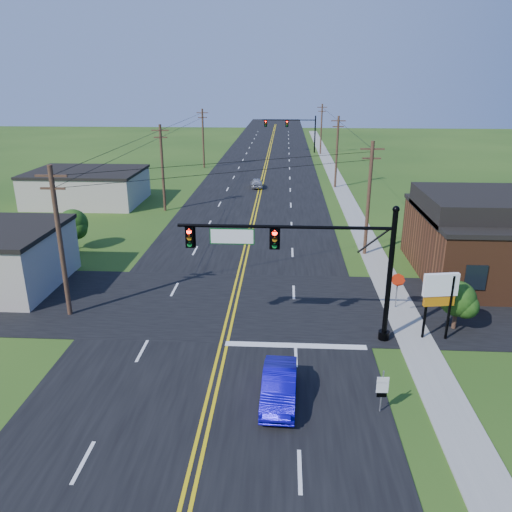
# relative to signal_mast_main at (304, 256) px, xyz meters

# --- Properties ---
(ground) EXTENTS (260.00, 260.00, 0.00)m
(ground) POSITION_rel_signal_mast_main_xyz_m (-4.34, -8.00, -4.75)
(ground) COLOR #224413
(ground) RESTS_ON ground
(road_main) EXTENTS (16.00, 220.00, 0.04)m
(road_main) POSITION_rel_signal_mast_main_xyz_m (-4.34, 42.00, -4.73)
(road_main) COLOR black
(road_main) RESTS_ON ground
(road_cross) EXTENTS (70.00, 10.00, 0.04)m
(road_cross) POSITION_rel_signal_mast_main_xyz_m (-4.34, 4.00, -4.73)
(road_cross) COLOR black
(road_cross) RESTS_ON ground
(sidewalk) EXTENTS (2.00, 160.00, 0.08)m
(sidewalk) POSITION_rel_signal_mast_main_xyz_m (6.16, 32.00, -4.71)
(sidewalk) COLOR gray
(sidewalk) RESTS_ON ground
(signal_mast_main) EXTENTS (11.30, 0.60, 7.48)m
(signal_mast_main) POSITION_rel_signal_mast_main_xyz_m (0.00, 0.00, 0.00)
(signal_mast_main) COLOR black
(signal_mast_main) RESTS_ON ground
(signal_mast_far) EXTENTS (10.98, 0.60, 7.48)m
(signal_mast_far) POSITION_rel_signal_mast_main_xyz_m (0.10, 72.00, -0.20)
(signal_mast_far) COLOR black
(signal_mast_far) RESTS_ON ground
(cream_bldg_far) EXTENTS (12.20, 9.20, 3.70)m
(cream_bldg_far) POSITION_rel_signal_mast_main_xyz_m (-23.34, 30.00, -2.89)
(cream_bldg_far) COLOR #BAAC9E
(cream_bldg_far) RESTS_ON ground
(utility_pole_left_a) EXTENTS (1.80, 0.28, 9.00)m
(utility_pole_left_a) POSITION_rel_signal_mast_main_xyz_m (-13.84, 2.00, -0.03)
(utility_pole_left_a) COLOR #3B261A
(utility_pole_left_a) RESTS_ON ground
(utility_pole_left_b) EXTENTS (1.80, 0.28, 9.00)m
(utility_pole_left_b) POSITION_rel_signal_mast_main_xyz_m (-13.84, 27.00, -0.03)
(utility_pole_left_b) COLOR #3B261A
(utility_pole_left_b) RESTS_ON ground
(utility_pole_left_c) EXTENTS (1.80, 0.28, 9.00)m
(utility_pole_left_c) POSITION_rel_signal_mast_main_xyz_m (-13.84, 54.00, -0.03)
(utility_pole_left_c) COLOR #3B261A
(utility_pole_left_c) RESTS_ON ground
(utility_pole_right_a) EXTENTS (1.80, 0.28, 9.00)m
(utility_pole_right_a) POSITION_rel_signal_mast_main_xyz_m (5.46, 14.00, -0.03)
(utility_pole_right_a) COLOR #3B261A
(utility_pole_right_a) RESTS_ON ground
(utility_pole_right_b) EXTENTS (1.80, 0.28, 9.00)m
(utility_pole_right_b) POSITION_rel_signal_mast_main_xyz_m (5.46, 40.00, -0.03)
(utility_pole_right_b) COLOR #3B261A
(utility_pole_right_b) RESTS_ON ground
(utility_pole_right_c) EXTENTS (1.80, 0.28, 9.00)m
(utility_pole_right_c) POSITION_rel_signal_mast_main_xyz_m (5.46, 70.00, -0.03)
(utility_pole_right_c) COLOR #3B261A
(utility_pole_right_c) RESTS_ON ground
(tree_right_back) EXTENTS (3.00, 3.00, 4.10)m
(tree_right_back) POSITION_rel_signal_mast_main_xyz_m (11.66, 18.00, -2.15)
(tree_right_back) COLOR #3B261A
(tree_right_back) RESTS_ON ground
(shrub_corner) EXTENTS (2.00, 2.00, 2.86)m
(shrub_corner) POSITION_rel_signal_mast_main_xyz_m (8.66, 1.50, -2.90)
(shrub_corner) COLOR #3B261A
(shrub_corner) RESTS_ON ground
(tree_left) EXTENTS (2.40, 2.40, 3.37)m
(tree_left) POSITION_rel_signal_mast_main_xyz_m (-18.34, 14.00, -2.59)
(tree_left) COLOR #3B261A
(tree_left) RESTS_ON ground
(blue_car) EXTENTS (1.61, 4.26, 1.39)m
(blue_car) POSITION_rel_signal_mast_main_xyz_m (-1.15, -5.78, -4.06)
(blue_car) COLOR #1108B1
(blue_car) RESTS_ON ground
(distant_car) EXTENTS (1.89, 3.72, 1.21)m
(distant_car) POSITION_rel_signal_mast_main_xyz_m (-4.69, 39.36, -4.14)
(distant_car) COLOR #B0AFB4
(distant_car) RESTS_ON ground
(route_sign) EXTENTS (0.51, 0.08, 2.03)m
(route_sign) POSITION_rel_signal_mast_main_xyz_m (3.16, -6.36, -3.57)
(route_sign) COLOR slate
(route_sign) RESTS_ON ground
(stop_sign) EXTENTS (0.81, 0.25, 2.32)m
(stop_sign) POSITION_rel_signal_mast_main_xyz_m (5.89, 3.98, -3.08)
(stop_sign) COLOR slate
(stop_sign) RESTS_ON ground
(pylon_sign) EXTENTS (1.88, 0.55, 3.83)m
(pylon_sign) POSITION_rel_signal_mast_main_xyz_m (7.22, 0.23, -1.95)
(pylon_sign) COLOR black
(pylon_sign) RESTS_ON ground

